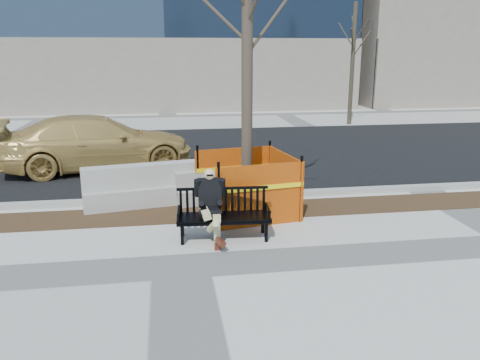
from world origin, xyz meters
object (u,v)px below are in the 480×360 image
(bench, at_px, (224,238))
(sedan, at_px, (100,169))
(jersey_barrier_left, at_px, (159,203))
(seated_man, at_px, (211,238))
(jersey_barrier_right, at_px, (233,200))
(tree_fence, at_px, (247,213))

(bench, height_order, sedan, sedan)
(bench, relative_size, jersey_barrier_left, 0.53)
(seated_man, xyz_separation_m, jersey_barrier_right, (0.74, 2.30, 0.00))
(seated_man, bearing_deg, tree_fence, 59.30)
(jersey_barrier_left, bearing_deg, jersey_barrier_right, -9.83)
(tree_fence, distance_m, sedan, 5.86)
(bench, xyz_separation_m, sedan, (-2.95, 6.01, 0.00))
(seated_man, relative_size, tree_fence, 0.19)
(bench, relative_size, seated_man, 1.35)
(bench, relative_size, jersey_barrier_right, 0.65)
(jersey_barrier_right, bearing_deg, seated_man, -117.92)
(bench, distance_m, sedan, 6.69)
(tree_fence, height_order, sedan, tree_fence)
(bench, xyz_separation_m, jersey_barrier_left, (-1.20, 2.35, 0.00))
(tree_fence, distance_m, jersey_barrier_right, 0.98)
(seated_man, bearing_deg, sedan, 117.95)
(sedan, height_order, jersey_barrier_left, sedan)
(jersey_barrier_left, bearing_deg, seated_man, -77.44)
(seated_man, relative_size, jersey_barrier_left, 0.39)
(jersey_barrier_left, height_order, jersey_barrier_right, jersey_barrier_left)
(bench, distance_m, jersey_barrier_left, 2.64)
(tree_fence, bearing_deg, jersey_barrier_left, 153.14)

